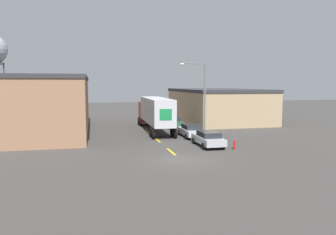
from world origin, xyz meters
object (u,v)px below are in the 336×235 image
parked_car_right_far (172,122)px  fire_hydrant (235,144)px  semi_truck (154,111)px  parked_car_right_mid (191,130)px  street_lamp (202,93)px  parked_car_right_near (208,138)px

parked_car_right_far → fire_hydrant: parked_car_right_far is taller
semi_truck → parked_car_right_mid: bearing=-61.7°
semi_truck → street_lamp: 6.70m
parked_car_right_far → fire_hydrant: bearing=-83.6°
parked_car_right_mid → parked_car_right_far: bearing=90.0°
parked_car_right_far → street_lamp: (1.62, -7.04, 4.02)m
parked_car_right_mid → fire_hydrant: size_ratio=5.04×
parked_car_right_far → parked_car_right_near: 13.78m
parked_car_right_near → fire_hydrant: bearing=-47.6°
parked_car_right_near → street_lamp: street_lamp is taller
parked_car_right_mid → fire_hydrant: bearing=-76.5°
fire_hydrant → semi_truck: bearing=109.8°
parked_car_right_mid → street_lamp: 4.55m
semi_truck → fire_hydrant: (4.67, -12.98, -1.97)m
parked_car_right_near → parked_car_right_mid: (0.00, 5.36, 0.00)m
parked_car_right_mid → semi_truck: bearing=117.1°
parked_car_right_mid → fire_hydrant: (1.75, -7.27, -0.28)m
street_lamp → fire_hydrant: (0.13, -8.65, -4.30)m
parked_car_right_near → fire_hydrant: (1.75, -1.91, -0.28)m
street_lamp → fire_hydrant: bearing=-89.2°
street_lamp → fire_hydrant: size_ratio=9.07×
semi_truck → parked_car_right_near: 11.57m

